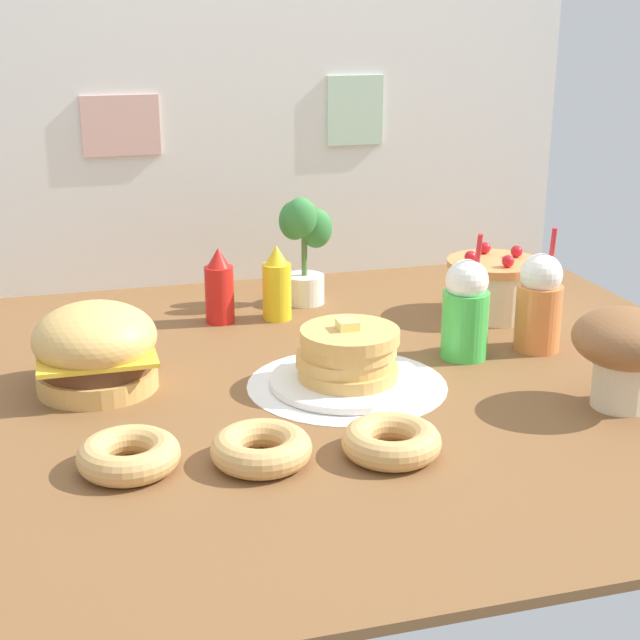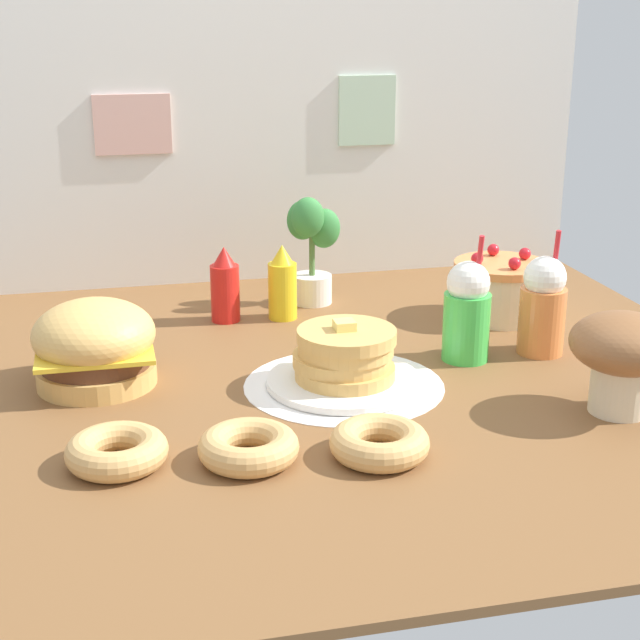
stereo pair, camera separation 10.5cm
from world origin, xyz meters
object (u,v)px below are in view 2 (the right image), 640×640
object	(u,v)px
orange_float_cup	(543,306)
cream_soda_cup	(467,312)
potted_plant	(312,246)
mushroom_stool	(624,352)
donut_vanilla	(379,442)
burger	(95,345)
layer_cake	(500,289)
ketchup_bottle	(225,287)
donut_pink_glaze	(117,450)
donut_chocolate	(249,446)
mustard_bottle	(282,285)
pancake_stack	(345,361)

from	to	relation	value
orange_float_cup	cream_soda_cup	bearing A→B (deg)	-179.66
potted_plant	mushroom_stool	distance (m)	1.08
donut_vanilla	orange_float_cup	bearing A→B (deg)	39.64
orange_float_cup	mushroom_stool	size ratio (longest dim) A/B	1.36
orange_float_cup	potted_plant	xyz separation A→B (m)	(-0.49, 0.57, 0.05)
cream_soda_cup	donut_vanilla	xyz separation A→B (m)	(-0.38, -0.49, -0.10)
donut_vanilla	mushroom_stool	distance (m)	0.61
burger	layer_cake	bearing A→B (deg)	12.91
ketchup_bottle	orange_float_cup	world-z (taller)	orange_float_cup
layer_cake	donut_pink_glaze	size ratio (longest dim) A/B	1.34
layer_cake	donut_pink_glaze	world-z (taller)	layer_cake
donut_chocolate	mushroom_stool	world-z (taller)	mushroom_stool
potted_plant	ketchup_bottle	bearing A→B (deg)	-158.14
mustard_bottle	donut_chocolate	size ratio (longest dim) A/B	1.08
ketchup_bottle	donut_pink_glaze	size ratio (longest dim) A/B	1.08
mustard_bottle	potted_plant	bearing A→B (deg)	47.86
potted_plant	orange_float_cup	bearing A→B (deg)	-49.14
donut_pink_glaze	mushroom_stool	bearing A→B (deg)	0.56
ketchup_bottle	mustard_bottle	distance (m)	0.17
cream_soda_cup	orange_float_cup	distance (m)	0.21
pancake_stack	donut_chocolate	xyz separation A→B (m)	(-0.29, -0.34, -0.03)
donut_chocolate	donut_vanilla	world-z (taller)	same
ketchup_bottle	mustard_bottle	size ratio (longest dim) A/B	1.00
cream_soda_cup	donut_pink_glaze	xyz separation A→B (m)	(-0.90, -0.40, -0.10)
layer_cake	ketchup_bottle	world-z (taller)	ketchup_bottle
donut_pink_glaze	cream_soda_cup	bearing A→B (deg)	24.24
cream_soda_cup	mushroom_stool	distance (m)	0.45
mustard_bottle	mushroom_stool	distance (m)	1.04
cream_soda_cup	potted_plant	bearing A→B (deg)	116.20
orange_float_cup	donut_pink_glaze	size ratio (longest dim) A/B	1.61
burger	mustard_bottle	distance (m)	0.67
pancake_stack	mushroom_stool	world-z (taller)	mushroom_stool
potted_plant	burger	bearing A→B (deg)	-141.08
burger	mustard_bottle	size ratio (longest dim) A/B	1.33
donut_vanilla	burger	bearing A→B (deg)	136.54
ketchup_bottle	mushroom_stool	xyz separation A→B (m)	(0.78, -0.85, 0.04)
mustard_bottle	cream_soda_cup	size ratio (longest dim) A/B	0.67
burger	mushroom_stool	distance (m)	1.23
ketchup_bottle	cream_soda_cup	xyz separation A→B (m)	(0.56, -0.46, 0.03)
mushroom_stool	burger	bearing A→B (deg)	159.23
cream_soda_cup	donut_vanilla	size ratio (longest dim) A/B	1.61
ketchup_bottle	mushroom_stool	size ratio (longest dim) A/B	0.91
ketchup_bottle	potted_plant	bearing A→B (deg)	21.86
mustard_bottle	cream_soda_cup	bearing A→B (deg)	-47.97
ketchup_bottle	mustard_bottle	world-z (taller)	same
burger	pancake_stack	distance (m)	0.60
orange_float_cup	potted_plant	bearing A→B (deg)	130.86
layer_cake	mustard_bottle	size ratio (longest dim) A/B	1.25
pancake_stack	donut_chocolate	distance (m)	0.45
ketchup_bottle	donut_chocolate	size ratio (longest dim) A/B	1.08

